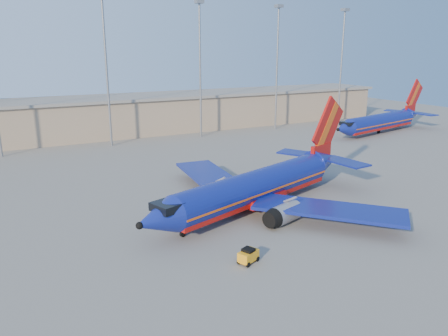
{
  "coord_description": "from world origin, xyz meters",
  "views": [
    {
      "loc": [
        -25.87,
        -40.88,
        18.79
      ],
      "look_at": [
        -0.16,
        6.95,
        4.0
      ],
      "focal_mm": 35.0,
      "sensor_mm": 36.0,
      "label": 1
    }
  ],
  "objects": [
    {
      "name": "terminal_building",
      "position": [
        10.0,
        58.0,
        4.32
      ],
      "size": [
        122.0,
        16.0,
        8.5
      ],
      "color": "gray",
      "rests_on": "ground"
    },
    {
      "name": "aircraft_main",
      "position": [
        1.99,
        1.75,
        2.67
      ],
      "size": [
        35.74,
        33.82,
        12.49
      ],
      "rotation": [
        0.0,
        0.0,
        0.31
      ],
      "color": "navy",
      "rests_on": "ground"
    },
    {
      "name": "light_mast_row",
      "position": [
        5.0,
        46.0,
        17.55
      ],
      "size": [
        101.6,
        1.6,
        28.65
      ],
      "color": "gray",
      "rests_on": "ground"
    },
    {
      "name": "ground",
      "position": [
        0.0,
        0.0,
        0.0
      ],
      "size": [
        220.0,
        220.0,
        0.0
      ],
      "primitive_type": "plane",
      "color": "slate",
      "rests_on": "ground"
    },
    {
      "name": "baggage_tug",
      "position": [
        -6.83,
        -10.12,
        0.73
      ],
      "size": [
        2.25,
        1.84,
        1.4
      ],
      "rotation": [
        0.0,
        0.0,
        0.4
      ],
      "color": "orange",
      "rests_on": "ground"
    },
    {
      "name": "aircraft_second",
      "position": [
        53.88,
        30.22,
        2.7
      ],
      "size": [
        34.44,
        14.72,
        11.79
      ],
      "rotation": [
        0.0,
        0.0,
        0.2
      ],
      "color": "navy",
      "rests_on": "ground"
    }
  ]
}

